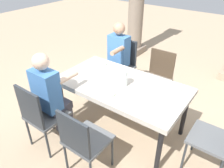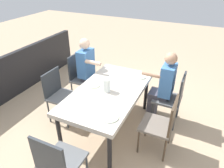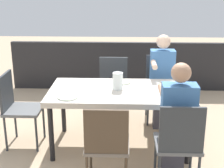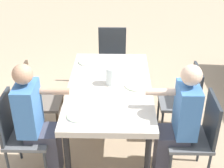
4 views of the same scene
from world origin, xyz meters
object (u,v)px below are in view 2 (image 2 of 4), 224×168
Objects in this scene: dining_table at (109,94)px; plate_0 at (139,77)px; diner_man_white at (163,86)px; chair_mid_south at (59,93)px; chair_head_east at (58,161)px; plate_2 at (110,117)px; water_pitcher at (106,86)px; plate_1 at (93,85)px; chair_west_north at (173,96)px; chair_mid_north at (163,123)px; chair_west_south at (81,75)px; diner_woman_green at (89,70)px.

plate_0 is at bearing 155.11° from dining_table.
diner_man_white reaches higher than plate_0.
chair_mid_south is 0.98× the size of chair_head_east.
diner_man_white is 1.24m from plate_2.
plate_0 is (-0.72, 1.17, 0.23)m from chair_mid_south.
chair_mid_south is 0.93m from water_pitcher.
plate_1 and plate_2 have the same top height.
chair_mid_south reaches higher than plate_1.
chair_west_north reaches higher than plate_1.
chair_head_east reaches higher than chair_mid_north.
plate_0 and plate_1 have the same top height.
chair_mid_north is at bearing 14.90° from diner_man_white.
chair_west_south is at bearing -111.32° from chair_mid_north.
plate_0 is (-0.03, -0.43, 0.07)m from diner_man_white.
chair_mid_south is (0.12, -0.89, -0.15)m from dining_table.
dining_table is 7.39× the size of plate_2.
chair_mid_south is 1.40m from plate_0.
dining_table is 1.84× the size of chair_head_east.
chair_mid_north is 0.74m from diner_man_white.
chair_head_east is 4.02× the size of plate_2.
chair_mid_south is 4.39× the size of water_pitcher.
chair_head_east is 3.99× the size of plate_1.
chair_mid_north is at bearing -0.08° from chair_west_north.
chair_head_east is at bearing -37.45° from chair_mid_north.
chair_west_north is 0.70m from chair_mid_north.
chair_mid_south is at bearing 0.36° from chair_west_south.
water_pitcher is at bearing -34.80° from dining_table.
chair_west_north is 4.01× the size of plate_1.
chair_west_south reaches higher than chair_mid_north.
chair_west_north is at bearing 123.81° from water_pitcher.
diner_man_white is 0.96m from water_pitcher.
diner_woman_green reaches higher than diner_man_white.
plate_2 is at bearing 45.71° from chair_west_south.
chair_west_south is 1.11m from water_pitcher.
chair_west_south reaches higher than chair_west_north.
plate_1 is (0.56, -1.19, 0.22)m from chair_west_north.
chair_west_north is 1.33m from plate_2.
diner_woman_green is 0.98m from plate_0.
chair_head_east is at bearing 12.60° from plate_1.
chair_mid_south is 0.66m from plate_1.
plate_1 reaches higher than dining_table.
chair_west_north is 4.51× the size of water_pitcher.
plate_1 is 1.01× the size of plate_2.
diner_woman_green is at bearing -132.25° from water_pitcher.
chair_mid_south is at bearing -15.97° from diner_woman_green.
chair_mid_north reaches higher than plate_2.
diner_woman_green is 1.40m from diner_man_white.
water_pitcher is at bearing -25.40° from plate_0.
chair_west_south is 4.57× the size of water_pitcher.
diner_man_white reaches higher than chair_head_east.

